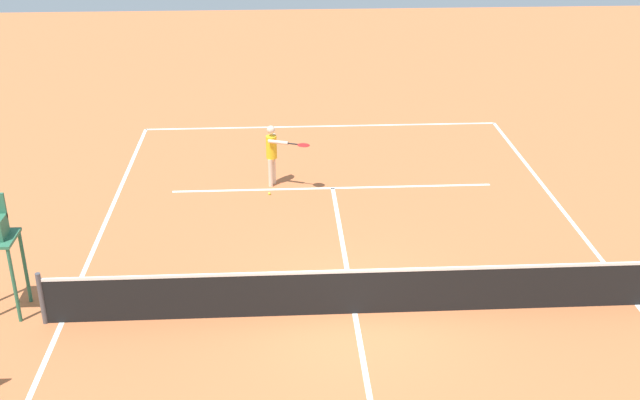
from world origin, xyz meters
The scene contains 5 objects.
ground_plane centered at (0.00, 0.00, 0.00)m, with size 60.00×60.00×0.00m, color #C66B3D.
court_lines centered at (0.00, 0.00, 0.00)m, with size 11.21×21.90×0.01m.
tennis_net centered at (0.00, 0.00, 0.50)m, with size 11.81×0.10×1.07m.
player_serving centered at (1.53, -6.28, 0.97)m, with size 1.16×0.93×1.64m.
tennis_ball centered at (1.65, -5.67, 0.03)m, with size 0.07×0.07×0.07m, color #CCE033.
Camera 1 is at (1.39, 12.79, 8.27)m, focal length 44.18 mm.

